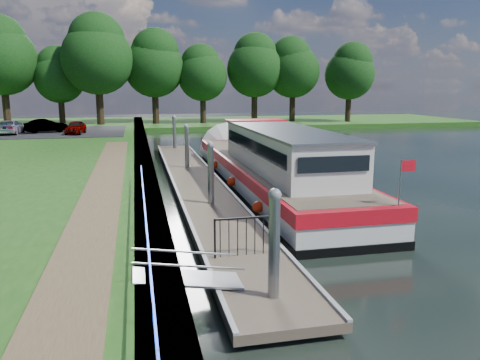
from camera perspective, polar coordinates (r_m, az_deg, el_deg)
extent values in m
plane|color=black|center=(11.68, 3.33, -14.76)|extent=(160.00, 160.00, 0.00)
cube|color=#473D2D|center=(25.52, -11.52, 0.39)|extent=(1.10, 90.00, 0.78)
cube|color=#215017|center=(64.03, 0.95, 7.00)|extent=(60.00, 18.00, 0.60)
cube|color=brown|center=(18.65, -16.78, -2.60)|extent=(1.60, 40.00, 0.05)
cube|color=black|center=(48.94, -22.12, 5.43)|extent=(14.00, 12.00, 0.06)
cube|color=#0C2DBF|center=(13.58, -11.42, -4.53)|extent=(0.04, 18.00, 0.04)
cube|color=#0C2DBF|center=(13.68, -11.37, -5.94)|extent=(0.03, 18.00, 0.03)
cylinder|color=#0C2DBF|center=(9.01, -10.56, -15.21)|extent=(0.04, 0.04, 0.72)
cylinder|color=#0C2DBF|center=(10.84, -10.97, -10.53)|extent=(0.04, 0.04, 0.72)
cylinder|color=#0C2DBF|center=(12.72, -11.26, -7.21)|extent=(0.04, 0.04, 0.72)
cylinder|color=#0C2DBF|center=(14.63, -11.46, -4.76)|extent=(0.04, 0.04, 0.72)
cylinder|color=#0C2DBF|center=(16.57, -11.62, -2.87)|extent=(0.04, 0.04, 0.72)
cylinder|color=#0C2DBF|center=(18.51, -11.75, -1.38)|extent=(0.04, 0.04, 0.72)
cylinder|color=#0C2DBF|center=(20.47, -11.85, -0.18)|extent=(0.04, 0.04, 0.72)
cylinder|color=#0C2DBF|center=(22.44, -11.93, 0.82)|extent=(0.04, 0.04, 0.72)
cube|color=brown|center=(23.76, -5.25, -0.50)|extent=(2.50, 30.00, 0.24)
cube|color=#9EA0A3|center=(12.53, 2.05, -12.61)|extent=(2.30, 5.00, 0.30)
cube|color=#9EA0A3|center=(19.96, -3.75, -3.45)|extent=(2.30, 5.00, 0.30)
cube|color=#9EA0A3|center=(27.70, -6.31, 0.69)|extent=(2.30, 5.00, 0.30)
cube|color=#9EA0A3|center=(35.56, -7.74, 3.01)|extent=(2.30, 5.00, 0.30)
cube|color=#9EA0A3|center=(23.91, -2.42, -0.02)|extent=(0.12, 30.00, 0.06)
cube|color=#9EA0A3|center=(23.61, -8.12, -0.27)|extent=(0.12, 30.00, 0.06)
cylinder|color=gray|center=(10.79, 4.13, -10.64)|extent=(0.26, 0.26, 3.40)
sphere|color=gray|center=(10.28, 4.27, -1.82)|extent=(0.30, 0.30, 0.30)
cylinder|color=gray|center=(19.23, -3.56, -0.80)|extent=(0.26, 0.26, 3.40)
sphere|color=gray|center=(18.95, -3.62, 4.24)|extent=(0.30, 0.30, 0.30)
cylinder|color=gray|center=(28.02, -6.47, 2.98)|extent=(0.26, 0.26, 3.40)
sphere|color=gray|center=(27.83, -6.54, 6.45)|extent=(0.30, 0.30, 0.30)
cylinder|color=gray|center=(36.91, -7.99, 4.95)|extent=(0.26, 0.26, 3.40)
sphere|color=gray|center=(36.77, -8.06, 7.58)|extent=(0.30, 0.30, 0.30)
cube|color=#A5A8AD|center=(11.56, -6.39, -11.84)|extent=(2.58, 1.00, 0.43)
cube|color=#A5A8AD|center=(10.92, -6.17, -10.40)|extent=(2.58, 0.04, 0.41)
cube|color=#A5A8AD|center=(11.82, -6.70, -8.71)|extent=(2.58, 0.04, 0.41)
cube|color=black|center=(13.12, -3.09, -7.15)|extent=(0.05, 0.05, 1.15)
cube|color=black|center=(13.51, 4.51, -6.61)|extent=(0.05, 0.05, 1.15)
cube|color=black|center=(13.13, 0.78, -4.65)|extent=(1.85, 0.05, 0.05)
cube|color=black|center=(13.14, -2.44, -7.11)|extent=(0.02, 0.02, 1.10)
cube|color=black|center=(13.18, -1.36, -7.04)|extent=(0.02, 0.02, 1.10)
cube|color=black|center=(13.23, -0.29, -6.96)|extent=(0.02, 0.02, 1.10)
cube|color=black|center=(13.28, 0.77, -6.89)|extent=(0.02, 0.02, 1.10)
cube|color=black|center=(13.34, 1.82, -6.81)|extent=(0.02, 0.02, 1.10)
cube|color=black|center=(13.40, 2.86, -6.74)|extent=(0.02, 0.02, 1.10)
cube|color=black|center=(13.47, 3.90, -6.66)|extent=(0.02, 0.02, 1.10)
cube|color=black|center=(24.07, 3.44, -0.95)|extent=(4.00, 20.00, 0.55)
cube|color=silver|center=(23.95, 3.46, 0.45)|extent=(3.96, 19.90, 0.65)
cube|color=red|center=(23.85, 3.47, 1.77)|extent=(4.04, 20.00, 0.48)
cube|color=brown|center=(23.82, 3.48, 2.34)|extent=(3.68, 19.20, 0.04)
cone|color=silver|center=(33.95, -1.38, 3.57)|extent=(4.00, 1.50, 4.00)
cube|color=silver|center=(21.32, 5.36, 3.65)|extent=(3.00, 11.00, 1.75)
cube|color=gray|center=(21.22, 5.41, 6.11)|extent=(3.10, 11.20, 0.10)
cube|color=black|center=(20.88, 1.39, 4.22)|extent=(0.04, 10.00, 0.55)
cube|color=black|center=(21.80, 9.19, 4.38)|extent=(0.04, 10.00, 0.55)
cube|color=black|center=(26.59, 1.69, 5.75)|extent=(2.60, 0.04, 0.55)
cube|color=black|center=(16.15, 11.41, 1.90)|extent=(2.60, 0.04, 0.55)
cube|color=red|center=(26.19, 1.89, 7.31)|extent=(3.20, 1.60, 0.06)
cylinder|color=gray|center=(15.48, 18.91, -0.40)|extent=(0.05, 0.05, 1.50)
cube|color=red|center=(15.52, 19.83, 1.63)|extent=(0.50, 0.02, 0.35)
sphere|color=red|center=(17.75, 2.20, -3.31)|extent=(0.44, 0.44, 0.44)
sphere|color=red|center=(22.50, -1.04, -0.16)|extent=(0.44, 0.44, 0.44)
sphere|color=red|center=(27.34, -3.14, 1.88)|extent=(0.44, 0.44, 0.44)
imported|color=#594C47|center=(17.39, 5.41, 1.91)|extent=(0.62, 0.74, 1.72)
cylinder|color=#332316|center=(61.25, -26.59, 7.88)|extent=(0.83, 0.83, 4.21)
sphere|color=black|center=(61.27, -27.04, 12.89)|extent=(7.95, 7.95, 7.95)
cylinder|color=#332316|center=(60.63, -20.89, 7.78)|extent=(0.70, 0.70, 3.10)
sphere|color=black|center=(60.57, -21.15, 11.51)|extent=(5.85, 5.85, 5.85)
sphere|color=black|center=(60.80, -21.40, 12.87)|extent=(4.65, 4.65, 4.65)
cylinder|color=#332316|center=(57.63, -16.69, 8.49)|extent=(0.84, 0.84, 4.29)
sphere|color=black|center=(57.66, -17.01, 13.93)|extent=(8.10, 8.10, 8.10)
sphere|color=black|center=(57.95, -17.07, 15.92)|extent=(6.44, 6.44, 6.44)
cylinder|color=#332316|center=(59.55, -10.25, 8.64)|extent=(0.79, 0.79, 3.83)
sphere|color=black|center=(59.53, -10.42, 13.35)|extent=(7.24, 7.24, 7.24)
sphere|color=black|center=(59.41, -10.29, 15.11)|extent=(5.75, 5.75, 5.75)
cylinder|color=#332316|center=(59.83, -4.52, 8.52)|extent=(0.72, 0.72, 3.26)
sphere|color=black|center=(59.78, -4.58, 12.51)|extent=(6.16, 6.16, 6.16)
sphere|color=black|center=(60.05, -4.83, 13.97)|extent=(4.89, 4.89, 4.89)
cylinder|color=#332316|center=(61.42, 1.77, 8.86)|extent=(0.78, 0.78, 3.77)
sphere|color=black|center=(61.40, 1.79, 13.36)|extent=(7.13, 7.13, 7.13)
sphere|color=black|center=(61.75, 1.87, 15.00)|extent=(5.66, 5.66, 5.66)
cylinder|color=#332316|center=(62.92, 6.39, 8.80)|extent=(0.77, 0.77, 3.65)
sphere|color=black|center=(62.89, 6.48, 13.04)|extent=(6.89, 6.89, 6.89)
sphere|color=black|center=(62.86, 6.19, 14.62)|extent=(5.47, 5.47, 5.47)
cylinder|color=#332316|center=(63.86, 13.04, 8.51)|extent=(0.74, 0.74, 3.41)
sphere|color=black|center=(63.82, 13.22, 12.41)|extent=(6.43, 6.43, 6.43)
sphere|color=black|center=(63.78, 13.56, 13.84)|extent=(5.11, 5.11, 5.11)
imported|color=#999999|center=(46.01, -19.40, 6.09)|extent=(1.80, 3.67, 1.20)
imported|color=#999999|center=(48.28, -22.54, 6.13)|extent=(4.10, 2.62, 1.28)
imported|color=#999999|center=(48.25, -26.13, 5.82)|extent=(1.92, 4.41, 1.26)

